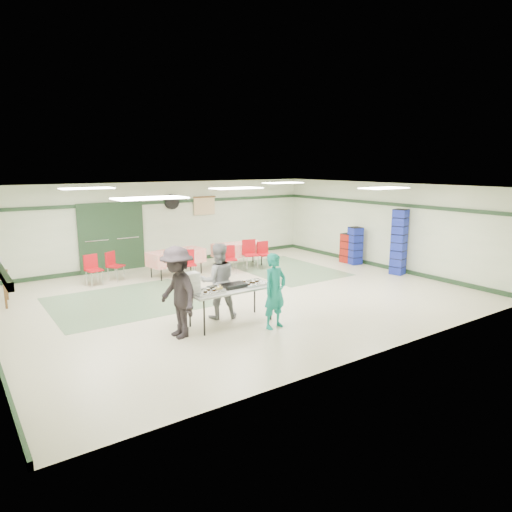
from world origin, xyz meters
TOP-DOWN VIEW (x-y plane):
  - floor at (0.00, 0.00)m, footprint 11.00×11.00m
  - ceiling at (0.00, 0.00)m, footprint 11.00×11.00m
  - wall_back at (0.00, 4.50)m, footprint 11.00×0.00m
  - wall_front at (0.00, -4.50)m, footprint 11.00×0.00m
  - wall_right at (5.50, 0.00)m, footprint 0.00×9.00m
  - trim_back at (0.00, 4.47)m, footprint 11.00×0.06m
  - baseboard_back at (0.00, 4.47)m, footprint 11.00×0.06m
  - trim_right at (5.47, 0.00)m, footprint 0.06×9.00m
  - baseboard_right at (5.47, 0.00)m, footprint 0.06×9.00m
  - green_patch_a at (-2.50, 1.00)m, footprint 3.50×3.00m
  - green_patch_b at (2.80, 1.50)m, footprint 2.50×3.50m
  - double_door_left at (-2.20, 4.44)m, footprint 0.90×0.06m
  - double_door_right at (-1.25, 4.44)m, footprint 0.90×0.06m
  - door_frame at (-1.73, 4.42)m, footprint 2.00×0.03m
  - wall_fan at (0.30, 4.44)m, footprint 0.50×0.10m
  - scroll_banner at (1.50, 4.44)m, footprint 0.80×0.02m
  - serving_table at (-1.23, -1.73)m, footprint 1.86×0.77m
  - sheet_tray_right at (-0.68, -1.74)m, footprint 0.62×0.47m
  - sheet_tray_mid at (-1.40, -1.66)m, footprint 0.53×0.41m
  - sheet_tray_left at (-1.81, -1.79)m, footprint 0.60×0.45m
  - baking_pan at (-1.17, -1.73)m, footprint 0.51×0.32m
  - foam_box_stack at (-2.07, -1.64)m, footprint 0.26×0.24m
  - volunteer_teal at (-0.64, -2.44)m, footprint 0.61×0.44m
  - volunteer_grey at (-1.27, -1.26)m, footprint 0.95×0.84m
  - volunteer_dark at (-2.46, -1.80)m, footprint 0.70×1.16m
  - dining_table_a at (1.82, 2.76)m, footprint 1.70×0.84m
  - dining_table_b at (-0.38, 2.76)m, footprint 1.75×0.96m
  - chair_a at (1.87, 2.19)m, footprint 0.54×0.54m
  - chair_b at (1.11, 2.18)m, footprint 0.49×0.49m
  - chair_c at (2.40, 2.19)m, footprint 0.45×0.45m
  - chair_d at (-0.27, 2.18)m, footprint 0.49×0.49m
  - chair_loose_a at (-2.11, 3.22)m, footprint 0.54×0.54m
  - chair_loose_b at (-2.73, 3.04)m, footprint 0.45×0.45m
  - crate_stack_blue_a at (5.15, 0.86)m, footprint 0.44×0.44m
  - crate_stack_red at (5.15, 1.19)m, footprint 0.40×0.40m
  - crate_stack_blue_b at (5.15, -0.88)m, footprint 0.46×0.46m

SIDE VIEW (x-z plane):
  - floor at x=0.00m, z-range 0.00..0.00m
  - green_patch_a at x=-2.50m, z-range 0.00..0.01m
  - green_patch_b at x=2.80m, z-range 0.00..0.01m
  - baseboard_back at x=0.00m, z-range 0.00..0.12m
  - baseboard_right at x=5.47m, z-range 0.00..0.12m
  - crate_stack_red at x=5.15m, z-range 0.00..0.98m
  - chair_loose_a at x=-2.11m, z-range 0.09..0.92m
  - chair_b at x=1.11m, z-range 0.09..0.93m
  - chair_c at x=2.40m, z-range 0.09..0.93m
  - chair_loose_b at x=-2.73m, z-range 0.09..0.94m
  - chair_d at x=-0.27m, z-range 0.09..0.94m
  - dining_table_a at x=1.82m, z-range 0.19..0.95m
  - dining_table_b at x=-0.38m, z-range 0.19..0.95m
  - chair_a at x=1.87m, z-range 0.11..1.05m
  - crate_stack_blue_a at x=5.15m, z-range 0.00..1.23m
  - serving_table at x=-1.23m, z-range 0.34..1.10m
  - volunteer_teal at x=-0.64m, z-range 0.00..1.53m
  - sheet_tray_right at x=-0.68m, z-range 0.76..0.78m
  - sheet_tray_mid at x=-1.40m, z-range 0.76..0.78m
  - sheet_tray_left at x=-1.81m, z-range 0.76..0.78m
  - baking_pan at x=-1.17m, z-range 0.76..0.84m
  - volunteer_grey at x=-1.27m, z-range 0.00..1.63m
  - volunteer_dark at x=-2.46m, z-range 0.00..1.76m
  - foam_box_stack at x=-2.07m, z-range 0.76..1.18m
  - crate_stack_blue_b at x=5.15m, z-range 0.00..1.96m
  - double_door_left at x=-2.20m, z-range 0.00..2.10m
  - double_door_right at x=-1.25m, z-range 0.00..2.10m
  - door_frame at x=-1.73m, z-range -0.02..2.12m
  - wall_back at x=0.00m, z-range -4.15..6.85m
  - wall_front at x=0.00m, z-range -4.15..6.85m
  - wall_right at x=5.50m, z-range -3.15..5.85m
  - scroll_banner at x=1.50m, z-range 1.55..2.15m
  - trim_back at x=0.00m, z-range 2.00..2.10m
  - trim_right at x=5.47m, z-range 2.00..2.10m
  - wall_fan at x=0.30m, z-range 1.80..2.30m
  - ceiling at x=0.00m, z-range 2.70..2.70m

